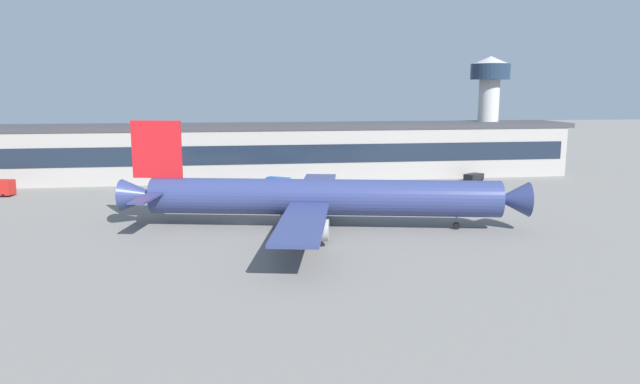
{
  "coord_description": "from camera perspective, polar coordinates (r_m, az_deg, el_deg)",
  "views": [
    {
      "loc": [
        -0.6,
        -92.39,
        21.53
      ],
      "look_at": [
        12.89,
        0.1,
        5.0
      ],
      "focal_mm": 32.47,
      "sensor_mm": 36.0,
      "label": 1
    }
  ],
  "objects": [
    {
      "name": "ground_plane",
      "position": [
        94.87,
        -7.73,
        -3.18
      ],
      "size": [
        600.0,
        600.0,
        0.0
      ],
      "primitive_type": "plane",
      "color": "slate"
    },
    {
      "name": "terminal_building",
      "position": [
        143.32,
        -8.03,
        3.99
      ],
      "size": [
        166.91,
        16.31,
        13.34
      ],
      "color": "#9E9993",
      "rests_on": "ground_plane"
    },
    {
      "name": "airliner",
      "position": [
        91.11,
        -0.21,
        -0.52
      ],
      "size": [
        64.01,
        55.17,
        16.8
      ],
      "color": "navy",
      "rests_on": "ground_plane"
    },
    {
      "name": "control_tower",
      "position": [
        160.1,
        16.3,
        8.7
      ],
      "size": [
        10.14,
        10.14,
        30.21
      ],
      "color": "#B7B7B2",
      "rests_on": "ground_plane"
    },
    {
      "name": "crew_van",
      "position": [
        127.61,
        -4.09,
        0.95
      ],
      "size": [
        5.52,
        4.78,
        2.55
      ],
      "color": "#2651A5",
      "rests_on": "ground_plane"
    },
    {
      "name": "belt_loader",
      "position": [
        128.61,
        -9.66,
        0.77
      ],
      "size": [
        6.61,
        4.7,
        1.95
      ],
      "color": "gray",
      "rests_on": "ground_plane"
    },
    {
      "name": "pushback_tractor",
      "position": [
        143.17,
        14.89,
        1.46
      ],
      "size": [
        5.44,
        4.8,
        1.75
      ],
      "color": "black",
      "rests_on": "ground_plane"
    }
  ]
}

